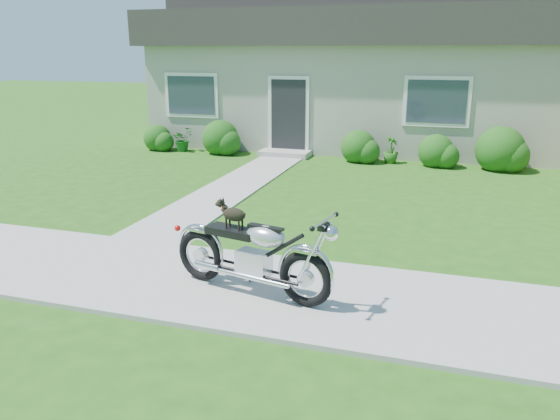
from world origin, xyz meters
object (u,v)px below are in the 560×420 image
object	(u,v)px
motorcycle_with_dog	(253,254)
potted_plant_right	(391,150)
house	(361,74)
potted_plant_left	(182,139)

from	to	relation	value
motorcycle_with_dog	potted_plant_right	bearing A→B (deg)	98.32
house	motorcycle_with_dog	world-z (taller)	house
house	potted_plant_left	size ratio (longest dim) A/B	17.76
potted_plant_right	motorcycle_with_dog	size ratio (longest dim) A/B	0.33
house	potted_plant_left	bearing A→B (deg)	-143.47
house	potted_plant_left	world-z (taller)	house
potted_plant_left	motorcycle_with_dog	world-z (taller)	motorcycle_with_dog
house	motorcycle_with_dog	xyz separation A→B (m)	(0.82, -12.19, -1.62)
house	motorcycle_with_dog	distance (m)	12.33
motorcycle_with_dog	house	bearing A→B (deg)	106.31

